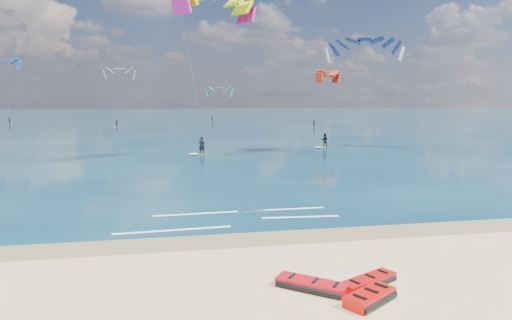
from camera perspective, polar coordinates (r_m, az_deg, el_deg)
The scene contains 10 objects.
ground at distance 58.58m, azimuth -8.24°, elevation 1.31°, with size 320.00×320.00×0.00m, color tan.
wet_sand_strip at distance 22.34m, azimuth -4.66°, elevation -10.02°, with size 320.00×2.40×0.01m, color brown.
sea at distance 122.34m, azimuth -9.36°, elevation 4.87°, with size 320.00×200.00×0.04m, color #092435.
packed_kite_left at distance 17.92m, azimuth 13.82°, elevation -14.98°, with size 2.63×1.01×0.37m, color #C10A0A, non-canonical shape.
packed_kite_mid at distance 17.23m, azimuth 6.95°, elevation -15.77°, with size 2.78×1.13×0.41m, color red, non-canonical shape.
packed_kite_right at distance 16.62m, azimuth 14.02°, elevation -16.90°, with size 2.23×1.22×0.44m, color red, non-canonical shape.
kitesurfer_main at distance 50.24m, azimuth -5.92°, elevation 11.56°, with size 9.00×9.38×18.85m.
kitesurfer_far at distance 57.75m, azimuth 11.10°, elevation 8.87°, with size 10.18×9.53×15.07m.
shoreline_foam at distance 26.22m, azimuth -2.37°, elevation -7.13°, with size 12.45×3.62×0.01m.
distant_kites at distance 97.98m, azimuth -16.05°, elevation 7.31°, with size 73.74×41.06×14.71m.
Camera 1 is at (-2.02, -18.12, 7.00)m, focal length 32.00 mm.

